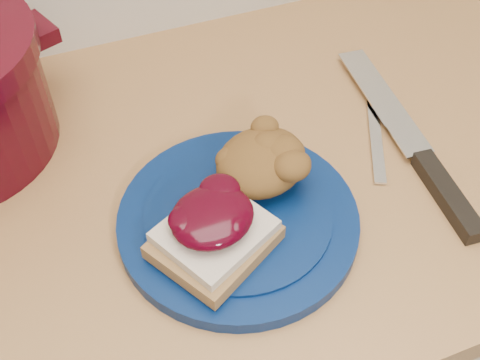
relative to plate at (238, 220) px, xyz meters
name	(u,v)px	position (x,y,z in m)	size (l,w,h in m)	color
base_cabinet	(228,348)	(0.01, 0.08, -0.48)	(4.00, 0.60, 0.86)	beige
plate	(238,220)	(0.00, 0.00, 0.00)	(0.26, 0.26, 0.02)	#051B4B
sandwich	(214,230)	(-0.04, -0.03, 0.04)	(0.15, 0.14, 0.06)	olive
stuffing_mound	(261,162)	(0.04, 0.04, 0.04)	(0.11, 0.09, 0.05)	brown
chef_knife	(428,166)	(0.24, -0.01, 0.00)	(0.06, 0.34, 0.02)	black
butter_knife	(375,129)	(0.22, 0.08, 0.00)	(0.18, 0.01, 0.00)	silver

